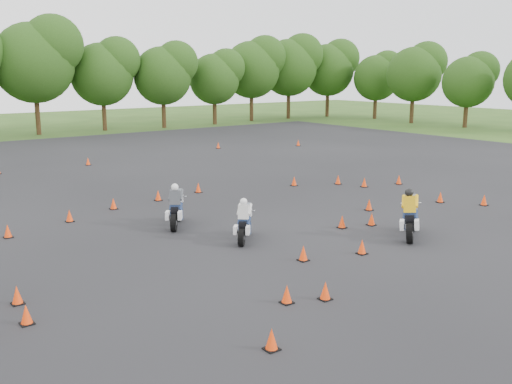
% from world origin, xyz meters
% --- Properties ---
extents(ground, '(140.00, 140.00, 0.00)m').
position_xyz_m(ground, '(0.00, 0.00, 0.00)').
color(ground, '#2D5119').
rests_on(ground, ground).
extents(asphalt_pad, '(62.00, 62.00, 0.00)m').
position_xyz_m(asphalt_pad, '(0.00, 6.00, 0.01)').
color(asphalt_pad, black).
rests_on(asphalt_pad, ground).
extents(treeline, '(86.65, 32.27, 11.12)m').
position_xyz_m(treeline, '(2.72, 35.30, 4.66)').
color(treeline, '#214112').
rests_on(treeline, ground).
extents(traffic_cones, '(36.01, 33.10, 0.45)m').
position_xyz_m(traffic_cones, '(-1.27, 4.93, 0.23)').
color(traffic_cones, '#FF3F0A').
rests_on(traffic_cones, asphalt_pad).
extents(rider_grey, '(1.80, 2.11, 1.65)m').
position_xyz_m(rider_grey, '(-2.66, 5.40, 0.83)').
color(rider_grey, '#404348').
rests_on(rider_grey, ground).
extents(rider_yellow, '(2.27, 1.89, 1.76)m').
position_xyz_m(rider_yellow, '(3.17, -0.82, 0.89)').
color(rider_yellow, gold).
rests_on(rider_yellow, ground).
extents(rider_white, '(1.80, 1.82, 1.51)m').
position_xyz_m(rider_white, '(-1.70, 2.40, 0.76)').
color(rider_white, silver).
rests_on(rider_white, ground).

